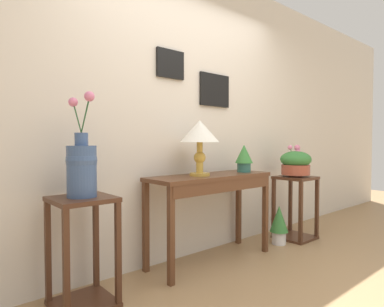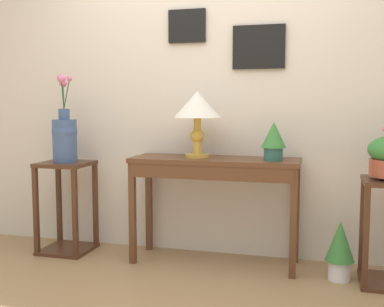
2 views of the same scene
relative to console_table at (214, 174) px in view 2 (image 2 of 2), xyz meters
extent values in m
cube|color=beige|center=(-0.13, 0.32, 0.72)|extent=(9.00, 0.10, 2.80)
cube|color=black|center=(-0.28, 0.26, 1.11)|extent=(0.30, 0.02, 0.25)
cube|color=tan|center=(-0.28, 0.25, 1.11)|extent=(0.24, 0.01, 0.20)
cube|color=black|center=(0.28, 0.26, 0.94)|extent=(0.39, 0.02, 0.32)
cube|color=#5D9290|center=(0.28, 0.25, 0.94)|extent=(0.31, 0.01, 0.26)
cube|color=#56331E|center=(0.00, 0.02, 0.10)|extent=(1.24, 0.41, 0.03)
cube|color=#56331E|center=(0.00, -0.16, 0.03)|extent=(1.17, 0.03, 0.10)
cube|color=#56331E|center=(-0.59, -0.15, -0.30)|extent=(0.05, 0.04, 0.76)
cube|color=#56331E|center=(0.59, -0.15, -0.30)|extent=(0.04, 0.04, 0.76)
cube|color=#56331E|center=(-0.59, 0.20, -0.30)|extent=(0.05, 0.04, 0.76)
cube|color=#56331E|center=(0.59, 0.20, -0.30)|extent=(0.04, 0.04, 0.76)
cylinder|color=gold|center=(-0.13, 0.02, 0.13)|extent=(0.18, 0.18, 0.02)
cylinder|color=gold|center=(-0.13, 0.02, 0.21)|extent=(0.06, 0.06, 0.14)
sphere|color=gold|center=(-0.13, 0.02, 0.28)|extent=(0.11, 0.11, 0.11)
cylinder|color=gold|center=(-0.13, 0.02, 0.34)|extent=(0.05, 0.05, 0.14)
cone|color=white|center=(-0.13, 0.02, 0.51)|extent=(0.35, 0.35, 0.19)
cylinder|color=#2D665B|center=(0.43, -0.01, 0.16)|extent=(0.13, 0.13, 0.09)
cone|color=#387A38|center=(0.43, -0.01, 0.30)|extent=(0.17, 0.17, 0.18)
cube|color=#472819|center=(-1.21, -0.01, 0.03)|extent=(0.38, 0.38, 0.03)
cube|color=#472819|center=(-1.21, -0.01, -0.67)|extent=(0.38, 0.38, 0.03)
cube|color=#472819|center=(-1.38, -0.18, -0.32)|extent=(0.04, 0.03, 0.67)
cube|color=#472819|center=(-1.04, -0.18, -0.32)|extent=(0.03, 0.03, 0.67)
cube|color=#472819|center=(-1.38, 0.16, -0.32)|extent=(0.04, 0.04, 0.67)
cube|color=#472819|center=(-1.04, 0.16, -0.32)|extent=(0.03, 0.04, 0.67)
cylinder|color=#3D5684|center=(-1.21, -0.01, 0.22)|extent=(0.19, 0.19, 0.34)
sphere|color=#3D5684|center=(-1.21, -0.01, 0.29)|extent=(0.20, 0.20, 0.20)
cylinder|color=#3D5684|center=(-1.21, -0.01, 0.43)|extent=(0.09, 0.09, 0.08)
cylinder|color=#235128|center=(-1.23, 0.01, 0.57)|extent=(0.04, 0.06, 0.20)
sphere|color=pink|center=(-1.24, 0.04, 0.68)|extent=(0.06, 0.06, 0.06)
cylinder|color=#235128|center=(-1.18, -0.01, 0.59)|extent=(0.07, 0.01, 0.24)
sphere|color=pink|center=(-1.16, -0.01, 0.71)|extent=(0.04, 0.04, 0.04)
cylinder|color=#235128|center=(-1.20, -0.05, 0.59)|extent=(0.04, 0.08, 0.23)
sphere|color=pink|center=(-1.19, -0.08, 0.70)|extent=(0.07, 0.07, 0.07)
cube|color=#472819|center=(1.04, -0.27, -0.33)|extent=(0.04, 0.03, 0.65)
cube|color=#472819|center=(1.04, 0.07, -0.33)|extent=(0.04, 0.04, 0.65)
cylinder|color=silver|center=(0.89, -0.10, -0.61)|extent=(0.15, 0.15, 0.14)
cone|color=#387A38|center=(0.89, -0.10, -0.41)|extent=(0.19, 0.19, 0.28)
camera|label=1|loc=(-2.06, -2.10, 0.41)|focal=30.54mm
camera|label=2|loc=(0.77, -3.41, 0.51)|focal=45.07mm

